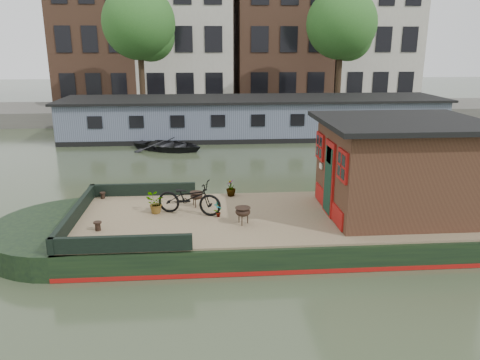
{
  "coord_description": "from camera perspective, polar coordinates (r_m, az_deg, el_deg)",
  "views": [
    {
      "loc": [
        -2.7,
        -11.12,
        4.85
      ],
      "look_at": [
        -1.8,
        0.5,
        1.46
      ],
      "focal_mm": 35.0,
      "sensor_mm": 36.0,
      "label": 1
    }
  ],
  "objects": [
    {
      "name": "bow_bulwark",
      "position": [
        12.06,
        -15.52,
        -3.9
      ],
      "size": [
        3.0,
        4.0,
        0.35
      ],
      "color": "black",
      "rests_on": "houseboat_deck"
    },
    {
      "name": "houseboat_deck",
      "position": [
        12.2,
        8.66,
        -4.24
      ],
      "size": [
        11.8,
        3.8,
        0.05
      ],
      "primitive_type": "cube",
      "color": "olive",
      "rests_on": "houseboat_hull"
    },
    {
      "name": "bollard_stbd",
      "position": [
        11.48,
        -16.95,
        -5.4
      ],
      "size": [
        0.19,
        0.19,
        0.22
      ],
      "primitive_type": "cylinder",
      "color": "black",
      "rests_on": "houseboat_deck"
    },
    {
      "name": "bicycle",
      "position": [
        12.0,
        -6.21,
        -2.15
      ],
      "size": [
        1.78,
        1.07,
        0.88
      ],
      "primitive_type": "imported",
      "rotation": [
        0.0,
        0.0,
        1.26
      ],
      "color": "black",
      "rests_on": "houseboat_deck"
    },
    {
      "name": "potted_plant_a",
      "position": [
        11.82,
        -2.7,
        -3.62
      ],
      "size": [
        0.25,
        0.22,
        0.39
      ],
      "primitive_type": "imported",
      "rotation": [
        0.0,
        0.0,
        0.54
      ],
      "color": "maroon",
      "rests_on": "houseboat_deck"
    },
    {
      "name": "houseboat_hull",
      "position": [
        12.11,
        2.4,
        -6.02
      ],
      "size": [
        14.01,
        4.02,
        0.6
      ],
      "color": "black",
      "rests_on": "ground"
    },
    {
      "name": "bollard_port",
      "position": [
        13.77,
        -16.38,
        -1.82
      ],
      "size": [
        0.16,
        0.16,
        0.19
      ],
      "primitive_type": "cylinder",
      "color": "black",
      "rests_on": "houseboat_deck"
    },
    {
      "name": "brazier_rear",
      "position": [
        12.62,
        -5.32,
        -2.34
      ],
      "size": [
        0.44,
        0.44,
        0.4
      ],
      "primitive_type": null,
      "rotation": [
        0.0,
        0.0,
        0.18
      ],
      "color": "black",
      "rests_on": "houseboat_deck"
    },
    {
      "name": "townhouse_row",
      "position": [
        38.85,
        -0.22,
        20.7
      ],
      "size": [
        27.25,
        8.0,
        16.5
      ],
      "color": "brown",
      "rests_on": "ground"
    },
    {
      "name": "dinghy",
      "position": [
        22.58,
        -8.67,
        4.54
      ],
      "size": [
        4.16,
        3.76,
        0.71
      ],
      "primitive_type": "imported",
      "rotation": [
        0.0,
        0.0,
        1.08
      ],
      "color": "black",
      "rests_on": "ground"
    },
    {
      "name": "ground",
      "position": [
        12.43,
        8.54,
        -6.94
      ],
      "size": [
        120.0,
        120.0,
        0.0
      ],
      "primitive_type": "plane",
      "color": "#2D3522",
      "rests_on": "ground"
    },
    {
      "name": "brazier_front",
      "position": [
        11.35,
        0.35,
        -4.37
      ],
      "size": [
        0.51,
        0.51,
        0.42
      ],
      "primitive_type": null,
      "rotation": [
        0.0,
        0.0,
        0.39
      ],
      "color": "black",
      "rests_on": "houseboat_deck"
    },
    {
      "name": "far_houseboat",
      "position": [
        25.57,
        1.69,
        7.47
      ],
      "size": [
        20.4,
        4.4,
        2.11
      ],
      "color": "slate",
      "rests_on": "ground"
    },
    {
      "name": "tree_left",
      "position": [
        30.43,
        -11.91,
        17.84
      ],
      "size": [
        4.4,
        4.4,
        7.4
      ],
      "color": "#332316",
      "rests_on": "quay"
    },
    {
      "name": "tree_right",
      "position": [
        31.48,
        12.49,
        17.75
      ],
      "size": [
        4.4,
        4.4,
        7.4
      ],
      "color": "#332316",
      "rests_on": "quay"
    },
    {
      "name": "potted_plant_c",
      "position": [
        12.23,
        -10.36,
        -2.84
      ],
      "size": [
        0.5,
        0.44,
        0.53
      ],
      "primitive_type": "imported",
      "rotation": [
        0.0,
        0.0,
        3.07
      ],
      "color": "#9D662D",
      "rests_on": "houseboat_deck"
    },
    {
      "name": "quay",
      "position": [
        32.04,
        0.45,
        8.31
      ],
      "size": [
        60.0,
        6.0,
        0.9
      ],
      "primitive_type": "cube",
      "color": "#47443F",
      "rests_on": "ground"
    },
    {
      "name": "potted_plant_d",
      "position": [
        13.43,
        -1.12,
        -0.92
      ],
      "size": [
        0.32,
        0.32,
        0.49
      ],
      "primitive_type": "imported",
      "rotation": [
        0.0,
        0.0,
        4.52
      ],
      "color": "brown",
      "rests_on": "houseboat_deck"
    },
    {
      "name": "cabin",
      "position": [
        12.51,
        18.72,
        1.59
      ],
      "size": [
        4.0,
        3.5,
        2.42
      ],
      "color": "black",
      "rests_on": "houseboat_deck"
    }
  ]
}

